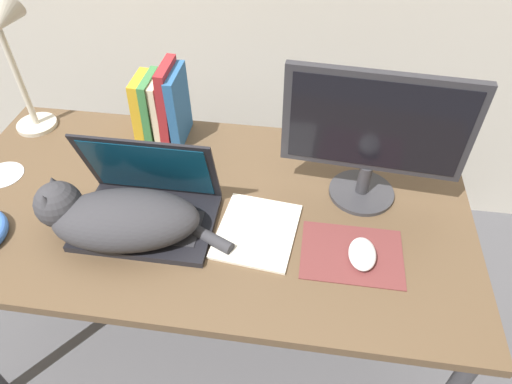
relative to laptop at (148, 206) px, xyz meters
name	(u,v)px	position (x,y,z in m)	size (l,w,h in m)	color
desk	(205,218)	(0.13, 0.08, -0.11)	(1.48, 0.77, 0.71)	brown
laptop	(148,206)	(0.00, 0.00, 0.00)	(0.36, 0.24, 0.25)	black
cat	(117,218)	(-0.05, -0.08, 0.03)	(0.50, 0.24, 0.16)	#333338
external_monitor	(374,134)	(0.57, 0.18, 0.16)	(0.47, 0.18, 0.39)	#333338
mousepad	(352,254)	(0.54, -0.05, -0.05)	(0.25, 0.19, 0.00)	brown
computer_mouse	(362,254)	(0.56, -0.06, -0.03)	(0.07, 0.10, 0.03)	silver
book_row	(162,106)	(-0.06, 0.37, 0.07)	(0.16, 0.15, 0.26)	gold
desk_lamp	(9,44)	(-0.47, 0.33, 0.26)	(0.17, 0.17, 0.46)	beige
notepad	(257,231)	(0.29, -0.01, -0.04)	(0.22, 0.26, 0.01)	silver
cd_disc	(3,175)	(-0.49, 0.11, -0.05)	(0.12, 0.12, 0.00)	silver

